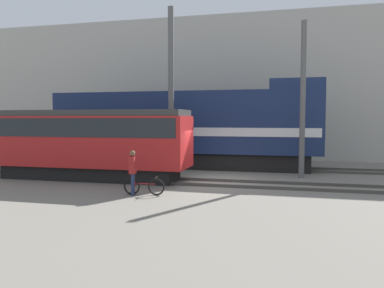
{
  "coord_description": "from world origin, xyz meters",
  "views": [
    {
      "loc": [
        3.13,
        -17.96,
        3.07
      ],
      "look_at": [
        -1.26,
        0.16,
        1.8
      ],
      "focal_mm": 35.0,
      "sensor_mm": 36.0,
      "label": 1
    }
  ],
  "objects_px": {
    "bicycle": "(144,187)",
    "freight_locomotive": "(186,128)",
    "streetcar": "(89,140)",
    "utility_pole_left": "(171,91)",
    "utility_pole_center": "(303,100)",
    "person": "(133,168)"
  },
  "relations": [
    {
      "from": "freight_locomotive",
      "to": "utility_pole_center",
      "type": "distance_m",
      "value": 7.62
    },
    {
      "from": "utility_pole_left",
      "to": "streetcar",
      "type": "bearing_deg",
      "value": -140.59
    },
    {
      "from": "freight_locomotive",
      "to": "utility_pole_center",
      "type": "xyz_separation_m",
      "value": [
        6.91,
        -2.84,
        1.52
      ]
    },
    {
      "from": "freight_locomotive",
      "to": "streetcar",
      "type": "bearing_deg",
      "value": -122.1
    },
    {
      "from": "person",
      "to": "utility_pole_left",
      "type": "distance_m",
      "value": 7.08
    },
    {
      "from": "utility_pole_left",
      "to": "freight_locomotive",
      "type": "bearing_deg",
      "value": 87.84
    },
    {
      "from": "utility_pole_left",
      "to": "utility_pole_center",
      "type": "bearing_deg",
      "value": 0.0
    },
    {
      "from": "streetcar",
      "to": "utility_pole_left",
      "type": "distance_m",
      "value": 5.17
    },
    {
      "from": "person",
      "to": "utility_pole_center",
      "type": "height_order",
      "value": "utility_pole_center"
    },
    {
      "from": "bicycle",
      "to": "utility_pole_left",
      "type": "bearing_deg",
      "value": 96.28
    },
    {
      "from": "streetcar",
      "to": "bicycle",
      "type": "xyz_separation_m",
      "value": [
        4.12,
        -3.13,
        -1.65
      ]
    },
    {
      "from": "utility_pole_left",
      "to": "utility_pole_center",
      "type": "relative_size",
      "value": 1.14
    },
    {
      "from": "bicycle",
      "to": "person",
      "type": "distance_m",
      "value": 0.89
    },
    {
      "from": "bicycle",
      "to": "utility_pole_left",
      "type": "relative_size",
      "value": 0.18
    },
    {
      "from": "streetcar",
      "to": "utility_pole_left",
      "type": "xyz_separation_m",
      "value": [
        3.46,
        2.84,
        2.59
      ]
    },
    {
      "from": "freight_locomotive",
      "to": "utility_pole_center",
      "type": "relative_size",
      "value": 2.08
    },
    {
      "from": "bicycle",
      "to": "streetcar",
      "type": "bearing_deg",
      "value": 142.74
    },
    {
      "from": "bicycle",
      "to": "freight_locomotive",
      "type": "bearing_deg",
      "value": 93.57
    },
    {
      "from": "freight_locomotive",
      "to": "utility_pole_left",
      "type": "relative_size",
      "value": 1.81
    },
    {
      "from": "freight_locomotive",
      "to": "bicycle",
      "type": "bearing_deg",
      "value": -86.43
    },
    {
      "from": "freight_locomotive",
      "to": "utility_pole_center",
      "type": "height_order",
      "value": "utility_pole_center"
    },
    {
      "from": "bicycle",
      "to": "person",
      "type": "height_order",
      "value": "person"
    }
  ]
}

